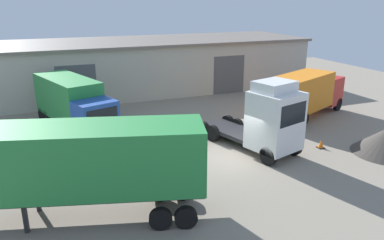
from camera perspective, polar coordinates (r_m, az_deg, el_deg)
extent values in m
plane|color=gray|center=(21.54, 5.91, -5.91)|extent=(60.00, 60.00, 0.00)
cube|color=#B7B2A3|center=(37.84, -7.24, 8.14)|extent=(31.74, 9.49, 4.63)
cube|color=#70665B|center=(37.51, -7.39, 11.82)|extent=(32.24, 9.99, 0.25)
cube|color=#4C5156|center=(32.24, -17.14, 4.84)|extent=(3.20, 0.08, 3.60)
cube|color=#4C5156|center=(36.04, 5.63, 6.87)|extent=(3.20, 0.08, 3.60)
cube|color=silver|center=(21.51, 12.53, -0.10)|extent=(3.08, 3.01, 3.30)
cube|color=silver|center=(21.13, 12.47, 5.01)|extent=(2.49, 2.21, 0.60)
cube|color=black|center=(20.64, 15.15, 0.85)|extent=(2.04, 0.68, 1.19)
cube|color=#232326|center=(24.10, 6.24, -1.63)|extent=(3.12, 4.62, 0.24)
cylinder|color=#B2B2B7|center=(24.44, 8.89, -1.88)|extent=(0.85, 1.21, 0.56)
cylinder|color=black|center=(22.55, 15.21, -3.91)|extent=(0.59, 1.09, 1.05)
cylinder|color=black|center=(20.93, 11.57, -5.37)|extent=(0.59, 1.09, 1.05)
cylinder|color=black|center=(25.35, 6.89, -0.95)|extent=(0.59, 1.09, 1.05)
cylinder|color=black|center=(23.91, 3.15, -2.01)|extent=(0.59, 1.09, 1.05)
cylinder|color=black|center=(25.95, 5.49, -0.44)|extent=(0.59, 1.09, 1.05)
cylinder|color=black|center=(24.55, 1.77, -1.45)|extent=(0.59, 1.09, 1.05)
cube|color=#28843D|center=(15.42, -15.61, -5.68)|extent=(9.53, 4.94, 2.66)
cube|color=#232326|center=(16.04, -15.18, -10.43)|extent=(9.33, 4.22, 0.24)
cube|color=#232326|center=(16.28, -24.02, -13.73)|extent=(0.20, 0.20, 1.11)
cube|color=#232326|center=(17.60, -22.45, -11.05)|extent=(0.20, 0.20, 1.11)
cylinder|color=black|center=(15.24, -4.80, -14.77)|extent=(0.97, 0.54, 0.92)
cylinder|color=black|center=(17.13, -4.95, -10.80)|extent=(0.97, 0.54, 0.92)
cylinder|color=black|center=(15.28, -0.93, -14.62)|extent=(0.97, 0.54, 0.92)
cylinder|color=black|center=(17.16, -1.55, -10.67)|extent=(0.97, 0.54, 0.92)
cube|color=#2347A3|center=(23.93, -14.46, 0.26)|extent=(2.88, 2.57, 2.20)
cube|color=black|center=(23.02, -13.52, 0.67)|extent=(1.94, 0.72, 0.88)
cube|color=#28843D|center=(27.41, -18.37, 3.31)|extent=(4.28, 6.73, 2.77)
cylinder|color=black|center=(24.34, -11.58, -1.96)|extent=(0.63, 1.12, 1.09)
cylinder|color=black|center=(23.48, -16.05, -3.06)|extent=(0.63, 1.12, 1.09)
cylinder|color=black|center=(29.60, -17.35, 1.16)|extent=(0.63, 1.12, 1.09)
cylinder|color=black|center=(28.90, -21.15, 0.36)|extent=(0.63, 1.12, 1.09)
cylinder|color=black|center=(30.49, -18.10, 1.57)|extent=(0.63, 1.12, 1.09)
cylinder|color=black|center=(29.82, -21.80, 0.80)|extent=(0.63, 1.12, 1.09)
cube|color=red|center=(32.48, 19.51, 4.38)|extent=(2.71, 2.97, 2.20)
cube|color=black|center=(33.22, 20.27, 5.29)|extent=(0.89, 1.87, 0.88)
cube|color=orange|center=(28.99, 16.30, 4.07)|extent=(6.32, 4.57, 2.61)
cylinder|color=black|center=(33.57, 18.04, 3.01)|extent=(1.08, 0.70, 1.05)
cylinder|color=black|center=(32.74, 21.30, 2.29)|extent=(1.08, 0.70, 1.05)
cylinder|color=black|center=(28.76, 12.94, 1.02)|extent=(1.08, 0.70, 1.05)
cylinder|color=black|center=(27.79, 16.61, 0.13)|extent=(1.08, 0.70, 1.05)
cylinder|color=black|center=(27.94, 11.86, 0.60)|extent=(1.08, 0.70, 1.05)
cylinder|color=black|center=(26.95, 15.60, -0.34)|extent=(1.08, 0.70, 1.05)
cube|color=black|center=(24.26, 18.99, -3.99)|extent=(0.40, 0.40, 0.04)
cone|color=orange|center=(24.17, 19.05, -3.43)|extent=(0.36, 0.36, 0.55)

